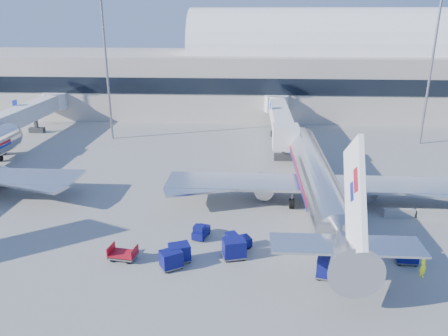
# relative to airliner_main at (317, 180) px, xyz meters

# --- Properties ---
(ground) EXTENTS (260.00, 260.00, 0.00)m
(ground) POSITION_rel_airliner_main_xyz_m (-10.00, -4.51, -2.93)
(ground) COLOR gray
(ground) RESTS_ON ground
(terminal) EXTENTS (170.00, 28.15, 21.00)m
(terminal) POSITION_rel_airliner_main_xyz_m (-23.60, 51.46, 4.60)
(terminal) COLOR #B2AA9E
(terminal) RESTS_ON ground
(airliner_main) EXTENTS (32.00, 37.26, 12.07)m
(airliner_main) POSITION_rel_airliner_main_xyz_m (0.00, 0.00, 0.00)
(airliner_main) COLOR silver
(airliner_main) RESTS_ON ground
(jetbridge_near) EXTENTS (4.40, 27.50, 6.25)m
(jetbridge_near) POSITION_rel_airliner_main_xyz_m (-2.40, 26.30, 1.00)
(jetbridge_near) COLOR silver
(jetbridge_near) RESTS_ON ground
(jetbridge_mid) EXTENTS (4.40, 27.50, 6.25)m
(jetbridge_mid) POSITION_rel_airliner_main_xyz_m (-44.40, 26.30, 1.00)
(jetbridge_mid) COLOR silver
(jetbridge_mid) RESTS_ON ground
(mast_west) EXTENTS (2.00, 1.20, 22.60)m
(mast_west) POSITION_rel_airliner_main_xyz_m (-30.00, 25.49, 11.87)
(mast_west) COLOR slate
(mast_west) RESTS_ON ground
(mast_east) EXTENTS (2.00, 1.20, 22.60)m
(mast_east) POSITION_rel_airliner_main_xyz_m (20.00, 25.49, 11.87)
(mast_east) COLOR slate
(mast_east) RESTS_ON ground
(barrier_near) EXTENTS (3.00, 0.55, 0.90)m
(barrier_near) POSITION_rel_airliner_main_xyz_m (8.00, -2.51, -2.48)
(barrier_near) COLOR #9E9E96
(barrier_near) RESTS_ON ground
(barrier_mid) EXTENTS (3.00, 0.55, 0.90)m
(barrier_mid) POSITION_rel_airliner_main_xyz_m (11.30, -2.51, -2.48)
(barrier_mid) COLOR #9E9E96
(barrier_mid) RESTS_ON ground
(tug_lead) EXTENTS (2.67, 2.12, 1.56)m
(tug_lead) POSITION_rel_airliner_main_xyz_m (-8.15, -9.83, -2.22)
(tug_lead) COLOR #0B0D53
(tug_lead) RESTS_ON ground
(tug_right) EXTENTS (2.48, 1.75, 1.47)m
(tug_right) POSITION_rel_airliner_main_xyz_m (2.04, -7.68, -2.26)
(tug_right) COLOR #0B0D53
(tug_right) RESTS_ON ground
(tug_left) EXTENTS (1.57, 2.33, 1.39)m
(tug_left) POSITION_rel_airliner_main_xyz_m (-11.45, -8.04, -2.29)
(tug_left) COLOR #0B0D53
(tug_left) RESTS_ON ground
(cart_train_a) EXTENTS (2.24, 1.92, 1.70)m
(cart_train_a) POSITION_rel_airliner_main_xyz_m (-8.25, -11.41, -2.02)
(cart_train_a) COLOR #0B0D53
(cart_train_a) RESTS_ON ground
(cart_train_b) EXTENTS (2.13, 1.90, 1.55)m
(cart_train_b) POSITION_rel_airliner_main_xyz_m (-12.72, -12.25, -2.10)
(cart_train_b) COLOR #0B0D53
(cart_train_b) RESTS_ON ground
(cart_train_c) EXTENTS (2.17, 2.04, 1.53)m
(cart_train_c) POSITION_rel_airliner_main_xyz_m (-13.22, -13.28, -2.11)
(cart_train_c) COLOR #0B0D53
(cart_train_c) RESTS_ON ground
(cart_solo_near) EXTENTS (2.35, 2.00, 1.79)m
(cart_solo_near) POSITION_rel_airliner_main_xyz_m (-0.76, -13.91, -1.97)
(cart_solo_near) COLOR #0B0D53
(cart_solo_near) RESTS_ON ground
(cart_solo_far) EXTENTS (1.80, 1.42, 1.53)m
(cart_solo_far) POSITION_rel_airliner_main_xyz_m (5.92, -11.26, -2.11)
(cart_solo_far) COLOR #0B0D53
(cart_solo_far) RESTS_ON ground
(cart_open_red) EXTENTS (2.42, 1.87, 0.59)m
(cart_open_red) POSITION_rel_airliner_main_xyz_m (-17.45, -12.23, -2.50)
(cart_open_red) COLOR slate
(cart_open_red) RESTS_ON ground
(ramp_worker) EXTENTS (0.53, 0.67, 1.62)m
(ramp_worker) POSITION_rel_airliner_main_xyz_m (6.49, -13.24, -2.12)
(ramp_worker) COLOR #CBF81A
(ramp_worker) RESTS_ON ground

